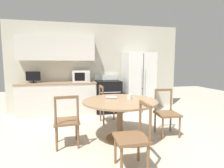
# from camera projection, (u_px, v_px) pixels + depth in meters

# --- Properties ---
(ground_plane) EXTENTS (14.00, 14.00, 0.00)m
(ground_plane) POSITION_uv_depth(u_px,v_px,m) (119.00, 147.00, 2.96)
(ground_plane) COLOR beige
(back_wall) EXTENTS (5.20, 0.44, 2.60)m
(back_wall) POSITION_uv_depth(u_px,v_px,m) (88.00, 63.00, 5.24)
(back_wall) COLOR beige
(back_wall) RESTS_ON ground_plane
(kitchen_counter) EXTENTS (2.10, 0.64, 0.90)m
(kitchen_counter) POSITION_uv_depth(u_px,v_px,m) (58.00, 98.00, 4.88)
(kitchen_counter) COLOR silver
(kitchen_counter) RESTS_ON ground_plane
(refrigerator) EXTENTS (0.83, 0.80, 1.73)m
(refrigerator) POSITION_uv_depth(u_px,v_px,m) (138.00, 82.00, 5.23)
(refrigerator) COLOR white
(refrigerator) RESTS_ON ground_plane
(oven_range) EXTENTS (0.71, 0.68, 1.08)m
(oven_range) POSITION_uv_depth(u_px,v_px,m) (108.00, 96.00, 5.15)
(oven_range) COLOR black
(oven_range) RESTS_ON ground_plane
(microwave) EXTENTS (0.48, 0.35, 0.32)m
(microwave) POSITION_uv_depth(u_px,v_px,m) (81.00, 76.00, 4.97)
(microwave) COLOR white
(microwave) RESTS_ON kitchen_counter
(countertop_tv) EXTENTS (0.37, 0.16, 0.31)m
(countertop_tv) POSITION_uv_depth(u_px,v_px,m) (33.00, 77.00, 4.71)
(countertop_tv) COLOR black
(countertop_tv) RESTS_ON kitchen_counter
(dining_table) EXTENTS (1.37, 1.37, 0.74)m
(dining_table) POSITION_uv_depth(u_px,v_px,m) (120.00, 107.00, 3.22)
(dining_table) COLOR #997551
(dining_table) RESTS_ON ground_plane
(dining_chair_right) EXTENTS (0.44, 0.44, 0.90)m
(dining_chair_right) POSITION_uv_depth(u_px,v_px,m) (167.00, 113.00, 3.45)
(dining_chair_right) COLOR brown
(dining_chair_right) RESTS_ON ground_plane
(dining_chair_left) EXTENTS (0.45, 0.45, 0.90)m
(dining_chair_left) POSITION_uv_depth(u_px,v_px,m) (67.00, 121.00, 2.96)
(dining_chair_left) COLOR brown
(dining_chair_left) RESTS_ON ground_plane
(dining_chair_far) EXTENTS (0.44, 0.44, 0.90)m
(dining_chair_far) POSITION_uv_depth(u_px,v_px,m) (108.00, 105.00, 4.16)
(dining_chair_far) COLOR brown
(dining_chair_far) RESTS_ON ground_plane
(dining_chair_near) EXTENTS (0.43, 0.43, 0.90)m
(dining_chair_near) POSITION_uv_depth(u_px,v_px,m) (133.00, 138.00, 2.30)
(dining_chair_near) COLOR brown
(dining_chair_near) RESTS_ON ground_plane
(candle_glass) EXTENTS (0.09, 0.09, 0.08)m
(candle_glass) POSITION_uv_depth(u_px,v_px,m) (130.00, 97.00, 3.31)
(candle_glass) COLOR silver
(candle_glass) RESTS_ON dining_table
(folded_napkin) EXTENTS (0.20, 0.11, 0.05)m
(folded_napkin) POSITION_uv_depth(u_px,v_px,m) (111.00, 97.00, 3.34)
(folded_napkin) COLOR silver
(folded_napkin) RESTS_ON dining_table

